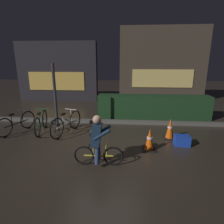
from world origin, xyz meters
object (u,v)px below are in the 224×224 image
parked_bike_center_left (67,123)px  cyclist (97,140)px  parked_bike_leftmost (16,123)px  traffic_cone_near (150,140)px  blue_crate (182,140)px  street_post (55,98)px  traffic_cone_far (170,129)px  parked_bike_left_mid (41,122)px

parked_bike_center_left → cyclist: (1.38, -1.94, 0.27)m
parked_bike_leftmost → traffic_cone_near: size_ratio=2.39×
parked_bike_leftmost → blue_crate: (5.49, -0.62, -0.19)m
traffic_cone_near → cyclist: bearing=-146.9°
street_post → parked_bike_center_left: 0.95m
parked_bike_leftmost → cyclist: cyclist is taller
traffic_cone_far → blue_crate: (0.25, -0.50, -0.17)m
parked_bike_center_left → traffic_cone_near: parked_bike_center_left is taller
traffic_cone_near → traffic_cone_far: traffic_cone_far is taller
street_post → traffic_cone_near: (3.13, -1.30, -0.87)m
traffic_cone_far → traffic_cone_near: bearing=-129.7°
parked_bike_leftmost → traffic_cone_near: 4.60m
cyclist → traffic_cone_near: bearing=31.2°
street_post → traffic_cone_near: size_ratio=3.68×
cyclist → blue_crate: bearing=26.6°
street_post → cyclist: size_ratio=1.90×
parked_bike_leftmost → traffic_cone_far: bearing=-71.7°
blue_crate → cyclist: size_ratio=0.35×
parked_bike_leftmost → traffic_cone_far: (5.24, -0.12, -0.02)m
traffic_cone_near → blue_crate: bearing=21.7°
parked_bike_left_mid → parked_bike_center_left: bearing=-106.6°
parked_bike_center_left → traffic_cone_far: size_ratio=2.50×
traffic_cone_near → cyclist: 1.62m
street_post → parked_bike_leftmost: size_ratio=1.54×
parked_bike_leftmost → cyclist: size_ratio=1.24×
traffic_cone_far → parked_bike_leftmost: bearing=178.7°
cyclist → traffic_cone_far: bearing=38.5°
cyclist → parked_bike_left_mid: bearing=137.0°
blue_crate → parked_bike_left_mid: bearing=170.6°
parked_bike_center_left → cyclist: bearing=-126.9°
parked_bike_left_mid → street_post: bearing=-87.0°
street_post → cyclist: 2.87m
traffic_cone_near → traffic_cone_far: bearing=50.3°
street_post → blue_crate: 4.35m
parked_bike_leftmost → parked_bike_left_mid: 0.84m
blue_crate → traffic_cone_far: bearing=116.9°
parked_bike_left_mid → parked_bike_center_left: size_ratio=0.98×
parked_bike_leftmost → parked_bike_center_left: size_ratio=0.92×
traffic_cone_far → cyclist: size_ratio=0.54×
traffic_cone_far → parked_bike_center_left: bearing=177.2°
parked_bike_center_left → parked_bike_left_mid: bearing=101.8°
traffic_cone_near → cyclist: cyclist is taller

